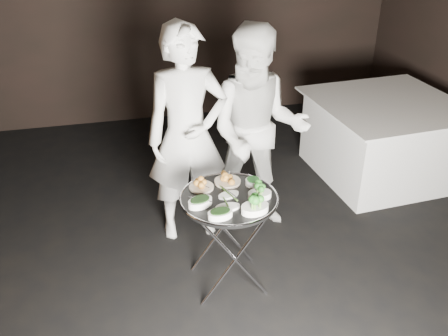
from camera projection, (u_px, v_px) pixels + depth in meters
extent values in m
cube|color=black|center=(233.00, 285.00, 3.97)|extent=(6.00, 7.00, 0.05)
cube|color=black|center=(164.00, 4.00, 6.23)|extent=(6.00, 0.05, 3.00)
cylinder|color=silver|center=(235.00, 260.00, 3.62)|extent=(0.53, 0.02, 0.77)
cylinder|color=silver|center=(235.00, 260.00, 3.62)|extent=(0.53, 0.02, 0.77)
cylinder|color=silver|center=(222.00, 228.00, 3.96)|extent=(0.53, 0.02, 0.77)
cylinder|color=silver|center=(222.00, 228.00, 3.96)|extent=(0.53, 0.02, 0.77)
cylinder|color=silver|center=(199.00, 207.00, 3.57)|extent=(0.02, 0.45, 0.02)
cylinder|color=silver|center=(258.00, 199.00, 3.66)|extent=(0.02, 0.45, 0.02)
cylinder|color=black|center=(229.00, 199.00, 3.60)|extent=(0.70, 0.70, 0.03)
torus|color=silver|center=(229.00, 197.00, 3.59)|extent=(0.72, 0.72, 0.02)
cylinder|color=beige|center=(201.00, 187.00, 3.70)|extent=(0.18, 0.18, 0.02)
cylinder|color=beige|center=(227.00, 181.00, 3.77)|extent=(0.20, 0.20, 0.02)
cylinder|color=white|center=(253.00, 182.00, 3.74)|extent=(0.12, 0.12, 0.04)
cylinder|color=silver|center=(200.00, 184.00, 3.67)|extent=(0.11, 0.14, 0.01)
cylinder|color=silver|center=(229.00, 177.00, 3.76)|extent=(0.06, 0.17, 0.01)
cylinder|color=silver|center=(254.00, 179.00, 3.73)|extent=(0.05, 0.17, 0.01)
cylinder|color=silver|center=(200.00, 199.00, 3.48)|extent=(0.15, 0.10, 0.01)
cylinder|color=silver|center=(260.00, 192.00, 3.57)|extent=(0.11, 0.14, 0.01)
cylinder|color=silver|center=(229.00, 191.00, 3.58)|extent=(0.07, 0.16, 0.01)
imported|color=silver|center=(187.00, 136.00, 4.14)|extent=(0.70, 0.48, 1.88)
imported|color=silver|center=(257.00, 131.00, 4.28)|extent=(1.05, 0.91, 1.84)
cube|color=silver|center=(383.00, 140.00, 5.32)|extent=(1.29, 1.29, 0.81)
cube|color=silver|center=(389.00, 103.00, 5.12)|extent=(1.46, 1.46, 0.02)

